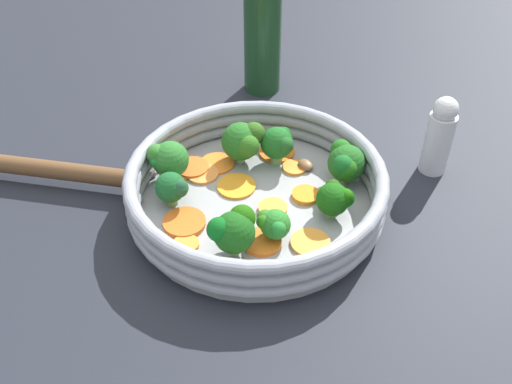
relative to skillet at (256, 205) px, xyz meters
The scene contains 31 objects.
ground_plane 0.01m from the skillet, ahead, with size 4.00×4.00×0.00m, color #20232B.
skillet is the anchor object (origin of this frame).
skillet_rim_wall 0.03m from the skillet, ahead, with size 0.29×0.29×0.05m.
skillet_handle 0.26m from the skillet, 153.25° to the right, with size 0.02×0.02×0.24m, color brown.
skillet_rivet_left 0.13m from the skillet, 163.45° to the right, with size 0.01×0.01×0.01m, color #97999A.
skillet_rivet_right 0.13m from the skillet, 143.04° to the right, with size 0.01×0.01×0.01m, color #8F9699.
carrot_slice_0 0.10m from the skillet, behind, with size 0.04×0.04×0.01m, color orange.
carrot_slice_1 0.08m from the skillet, behind, with size 0.04×0.04×0.00m, color #F98C3D.
carrot_slice_2 0.06m from the skillet, 46.13° to the left, with size 0.03×0.03×0.01m, color orange.
carrot_slice_3 0.11m from the skillet, 60.09° to the right, with size 0.03×0.03×0.00m, color orange.
carrot_slice_4 0.04m from the skillet, 168.64° to the left, with size 0.05×0.05×0.00m, color orange.
carrot_slice_5 0.10m from the skillet, 111.58° to the left, with size 0.05×0.05×0.00m, color orange.
carrot_slice_6 0.09m from the skillet, 12.25° to the right, with size 0.04×0.04×0.00m, color orange.
carrot_slice_7 0.07m from the skillet, 47.03° to the right, with size 0.04×0.04×0.00m, color orange.
carrot_slice_8 0.03m from the skillet, ahead, with size 0.03×0.03×0.01m, color orange.
carrot_slice_9 0.09m from the skillet, 117.24° to the right, with size 0.05×0.05×0.01m, color #D7601D.
carrot_slice_10 0.10m from the skillet, 99.25° to the right, with size 0.03×0.03×0.00m, color orange.
carrot_slice_11 0.11m from the skillet, behind, with size 0.04×0.04×0.00m, color orange.
carrot_slice_12 0.08m from the skillet, 87.87° to the left, with size 0.03×0.03×0.00m, color orange.
carrot_slice_13 0.09m from the skillet, 161.89° to the left, with size 0.04×0.04×0.00m, color orange.
broccoli_floret_0 0.07m from the skillet, 35.93° to the right, with size 0.04×0.03×0.04m.
broccoli_floret_1 0.09m from the skillet, 138.67° to the left, with size 0.05×0.05×0.05m.
broccoli_floret_2 0.09m from the skillet, 22.75° to the left, with size 0.04×0.04×0.04m.
broccoli_floret_3 0.11m from the skillet, 54.44° to the left, with size 0.05×0.05×0.05m.
broccoli_floret_4 0.09m from the skillet, 69.33° to the right, with size 0.04×0.05×0.05m.
broccoli_floret_5 0.12m from the skillet, 163.66° to the right, with size 0.05×0.05×0.05m.
broccoli_floret_6 0.10m from the skillet, 139.94° to the right, with size 0.04×0.04×0.04m.
broccoli_floret_7 0.09m from the skillet, 107.40° to the left, with size 0.04×0.04×0.05m.
mushroom_piece_0 0.09m from the skillet, 83.43° to the left, with size 0.02×0.02×0.01m, color brown.
salt_shaker 0.24m from the skillet, 55.93° to the left, with size 0.03×0.03×0.10m.
oil_bottle 0.28m from the skillet, 125.39° to the left, with size 0.05×0.05×0.20m.
Camera 1 is at (0.31, -0.41, 0.47)m, focal length 42.00 mm.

